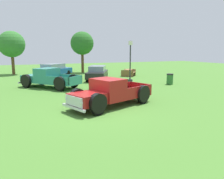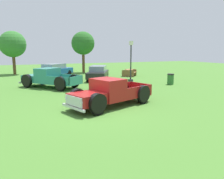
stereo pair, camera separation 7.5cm
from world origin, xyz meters
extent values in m
plane|color=#477A2D|center=(0.00, 0.00, 0.00)|extent=(80.00, 80.00, 0.00)
cube|color=maroon|center=(-0.80, 0.18, 0.65)|extent=(1.91, 1.92, 0.54)
cube|color=silver|center=(-1.52, -0.07, 0.65)|extent=(0.51, 1.29, 0.46)
sphere|color=silver|center=(-1.29, -0.63, 0.68)|extent=(0.20, 0.20, 0.20)
sphere|color=silver|center=(-1.70, 0.50, 0.68)|extent=(0.20, 0.20, 0.20)
cube|color=maroon|center=(0.50, 0.65, 0.94)|extent=(1.77, 1.99, 1.14)
cube|color=#8C9EA8|center=(-0.06, 0.45, 1.19)|extent=(0.52, 1.36, 0.50)
cube|color=maroon|center=(2.09, 1.22, 0.43)|extent=(2.51, 2.26, 0.10)
cube|color=maroon|center=(2.35, 0.48, 0.75)|extent=(1.98, 0.78, 0.54)
cube|color=maroon|center=(1.82, 1.96, 0.75)|extent=(1.98, 0.78, 0.54)
cube|color=maroon|center=(3.03, 1.56, 0.75)|extent=(0.63, 1.58, 0.54)
cylinder|color=black|center=(-0.52, -0.60, 0.38)|extent=(0.78, 0.46, 0.75)
cylinder|color=#B7B7BC|center=(-0.51, -0.61, 0.38)|extent=(0.36, 0.33, 0.30)
cylinder|color=black|center=(-0.52, -0.60, 0.57)|extent=(0.99, 0.58, 0.95)
cylinder|color=black|center=(-1.08, 0.97, 0.38)|extent=(0.78, 0.46, 0.75)
cylinder|color=#B7B7BC|center=(-1.08, 0.98, 0.38)|extent=(0.36, 0.33, 0.30)
cylinder|color=black|center=(-1.08, 0.97, 0.57)|extent=(0.99, 0.58, 0.95)
cylinder|color=black|center=(2.60, 0.53, 0.38)|extent=(0.78, 0.46, 0.75)
cylinder|color=#B7B7BC|center=(2.60, 0.52, 0.38)|extent=(0.36, 0.33, 0.30)
cylinder|color=black|center=(2.60, 0.53, 0.57)|extent=(0.99, 0.58, 0.95)
cylinder|color=black|center=(2.04, 2.09, 0.38)|extent=(0.78, 0.46, 0.75)
cylinder|color=#B7B7BC|center=(2.03, 2.10, 0.38)|extent=(0.36, 0.33, 0.30)
cylinder|color=black|center=(2.04, 2.09, 0.57)|extent=(0.99, 0.58, 0.95)
cube|color=silver|center=(-1.55, -0.09, 0.34)|extent=(0.70, 1.73, 0.12)
cube|color=#2D8475|center=(-2.60, 9.46, 0.67)|extent=(2.19, 2.19, 0.57)
cube|color=silver|center=(-3.11, 10.06, 0.67)|extent=(1.11, 0.96, 0.48)
sphere|color=silver|center=(-3.57, 9.64, 0.70)|extent=(0.21, 0.21, 0.21)
sphere|color=silver|center=(-2.62, 10.45, 0.70)|extent=(0.21, 0.21, 0.21)
cube|color=#2D8475|center=(-1.67, 8.36, 0.98)|extent=(2.18, 2.13, 1.18)
cube|color=#8C9EA8|center=(-2.07, 8.84, 1.24)|extent=(1.16, 0.99, 0.52)
cube|color=#2D8475|center=(-0.53, 7.03, 0.44)|extent=(2.71, 2.76, 0.10)
cube|color=#2D8475|center=(-1.16, 6.50, 0.78)|extent=(1.46, 1.70, 0.57)
cube|color=#2D8475|center=(0.09, 7.55, 0.78)|extent=(1.46, 1.70, 0.57)
cube|color=#2D8475|center=(0.14, 6.23, 0.78)|extent=(1.36, 1.18, 0.57)
cylinder|color=black|center=(-3.26, 8.90, 0.39)|extent=(0.68, 0.74, 0.78)
cylinder|color=#B7B7BC|center=(-3.26, 8.89, 0.39)|extent=(0.39, 0.40, 0.31)
cylinder|color=black|center=(-3.26, 8.90, 0.59)|extent=(0.86, 0.94, 0.99)
cylinder|color=black|center=(-1.94, 10.01, 0.39)|extent=(0.68, 0.74, 0.78)
cylinder|color=#B7B7BC|center=(-1.93, 10.02, 0.39)|extent=(0.39, 0.40, 0.31)
cylinder|color=black|center=(-1.94, 10.01, 0.59)|extent=(0.86, 0.94, 0.99)
cylinder|color=black|center=(-1.03, 6.27, 0.39)|extent=(0.68, 0.74, 0.78)
cylinder|color=#B7B7BC|center=(-1.03, 6.26, 0.39)|extent=(0.39, 0.40, 0.31)
cylinder|color=black|center=(-1.03, 6.27, 0.59)|extent=(0.86, 0.94, 0.99)
cylinder|color=black|center=(0.29, 7.39, 0.39)|extent=(0.68, 0.74, 0.78)
cylinder|color=#B7B7BC|center=(0.30, 7.39, 0.39)|extent=(0.39, 0.40, 0.31)
cylinder|color=black|center=(0.29, 7.39, 0.59)|extent=(0.86, 0.94, 0.99)
cube|color=silver|center=(-3.14, 10.09, 0.35)|extent=(1.50, 1.29, 0.12)
cube|color=#195699|center=(0.04, 15.67, 0.63)|extent=(4.54, 4.29, 0.61)
cube|color=#7F939E|center=(-0.08, 15.57, 1.21)|extent=(2.88, 2.79, 0.56)
cylinder|color=black|center=(0.64, 17.27, 0.32)|extent=(0.62, 0.58, 0.65)
cylinder|color=black|center=(1.71, 16.06, 0.32)|extent=(0.62, 0.58, 0.65)
cylinder|color=black|center=(-1.63, 15.29, 0.32)|extent=(0.62, 0.58, 0.65)
cylinder|color=black|center=(-0.57, 14.07, 0.32)|extent=(0.62, 0.58, 0.65)
cube|color=black|center=(3.57, 10.95, 0.61)|extent=(3.54, 4.65, 0.59)
cube|color=#7F939E|center=(3.64, 11.08, 1.17)|extent=(2.42, 2.83, 0.54)
cylinder|color=black|center=(3.60, 9.29, 0.31)|extent=(0.46, 0.65, 0.63)
cylinder|color=black|center=(2.20, 10.00, 0.31)|extent=(0.46, 0.65, 0.63)
cylinder|color=black|center=(4.94, 11.90, 0.31)|extent=(0.46, 0.65, 0.63)
cylinder|color=black|center=(3.54, 12.62, 0.31)|extent=(0.46, 0.65, 0.63)
cube|color=#2D2D33|center=(6.03, 8.54, 0.12)|extent=(0.36, 0.36, 0.25)
cylinder|color=#2D2D33|center=(6.03, 8.54, 1.86)|extent=(0.12, 0.12, 3.22)
cube|color=#F2EACC|center=(6.03, 8.54, 3.65)|extent=(0.28, 0.28, 0.36)
cone|color=#2D2D33|center=(6.03, 8.54, 3.83)|extent=(0.32, 0.32, 0.14)
cube|color=olive|center=(8.14, 12.86, 0.75)|extent=(1.76, 1.90, 0.06)
cube|color=olive|center=(7.68, 13.24, 0.45)|extent=(1.36, 1.57, 0.05)
cube|color=olive|center=(8.60, 12.48, 0.45)|extent=(1.36, 1.57, 0.05)
cube|color=olive|center=(8.65, 13.48, 0.38)|extent=(1.13, 0.95, 0.75)
cube|color=olive|center=(7.63, 12.24, 0.38)|extent=(1.13, 0.95, 0.75)
cylinder|color=#2D6B2D|center=(8.53, 5.72, 0.42)|extent=(0.56, 0.56, 0.85)
cylinder|color=black|center=(8.53, 5.72, 0.90)|extent=(0.59, 0.59, 0.10)
cylinder|color=brown|center=(4.33, 18.97, 1.38)|extent=(0.36, 0.36, 2.77)
sphere|color=#286623|center=(4.33, 18.97, 3.92)|extent=(3.07, 3.07, 3.07)
cylinder|color=brown|center=(-4.28, 20.13, 1.26)|extent=(0.36, 0.36, 2.53)
sphere|color=#33752D|center=(-4.28, 20.13, 3.73)|extent=(3.21, 3.21, 3.21)
camera|label=1|loc=(-3.84, -9.93, 2.98)|focal=35.14mm
camera|label=2|loc=(-3.77, -9.96, 2.98)|focal=35.14mm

